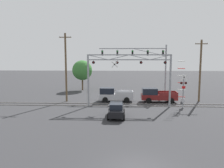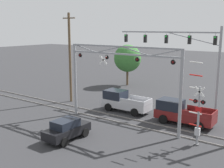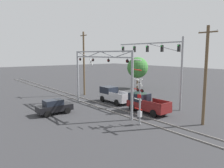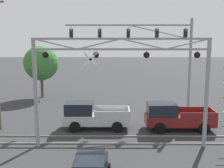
{
  "view_description": "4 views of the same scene",
  "coord_description": "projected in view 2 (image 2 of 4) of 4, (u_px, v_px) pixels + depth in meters",
  "views": [
    {
      "loc": [
        -1.02,
        -12.07,
        6.57
      ],
      "look_at": [
        -2.29,
        17.62,
        3.0
      ],
      "focal_mm": 35.0,
      "sensor_mm": 36.0,
      "label": 1
    },
    {
      "loc": [
        13.25,
        -3.14,
        8.57
      ],
      "look_at": [
        -0.33,
        15.93,
        3.83
      ],
      "focal_mm": 45.0,
      "sensor_mm": 36.0,
      "label": 2
    },
    {
      "loc": [
        21.15,
        1.89,
        6.69
      ],
      "look_at": [
        0.28,
        18.4,
        3.01
      ],
      "focal_mm": 35.0,
      "sensor_mm": 36.0,
      "label": 3
    },
    {
      "loc": [
        -0.46,
        -0.63,
        7.07
      ],
      "look_at": [
        -0.57,
        16.41,
        4.21
      ],
      "focal_mm": 45.0,
      "sensor_mm": 36.0,
      "label": 4
    }
  ],
  "objects": [
    {
      "name": "rail_track_near",
      "position": [
        123.0,
        123.0,
        25.43
      ],
      "size": [
        80.0,
        0.08,
        0.1
      ],
      "primitive_type": "cube",
      "color": "gray",
      "rests_on": "ground_plane"
    },
    {
      "name": "traffic_signal_span",
      "position": [
        190.0,
        52.0,
        27.83
      ],
      "size": [
        11.03,
        0.39,
        8.69
      ],
      "color": "gray",
      "rests_on": "ground_plane"
    },
    {
      "name": "pickup_truck_lead",
      "position": [
        123.0,
        101.0,
        29.13
      ],
      "size": [
        5.12,
        2.17,
        2.09
      ],
      "color": "#B7B7BC",
      "rests_on": "ground_plane"
    },
    {
      "name": "sedan_waiting",
      "position": [
        67.0,
        129.0,
        21.72
      ],
      "size": [
        1.88,
        3.88,
        1.63
      ],
      "color": "black",
      "rests_on": "ground_plane"
    },
    {
      "name": "pickup_truck_following",
      "position": [
        181.0,
        113.0,
        25.29
      ],
      "size": [
        5.24,
        2.17,
        2.09
      ],
      "color": "maroon",
      "rests_on": "ground_plane"
    },
    {
      "name": "utility_pole_left",
      "position": [
        70.0,
        57.0,
        32.1
      ],
      "size": [
        1.8,
        0.28,
        10.18
      ],
      "color": "brown",
      "rests_on": "ground_plane"
    },
    {
      "name": "rail_track_far",
      "position": [
        131.0,
        119.0,
        26.57
      ],
      "size": [
        80.0,
        0.08,
        0.1
      ],
      "primitive_type": "cube",
      "color": "gray",
      "rests_on": "ground_plane"
    },
    {
      "name": "crossing_gantry",
      "position": [
        121.0,
        73.0,
        24.29
      ],
      "size": [
        11.15,
        0.29,
        7.04
      ],
      "color": "gray",
      "rests_on": "ground_plane"
    },
    {
      "name": "background_tree_beyond_span",
      "position": [
        128.0,
        58.0,
        41.62
      ],
      "size": [
        4.05,
        4.05,
        6.09
      ],
      "color": "brown",
      "rests_on": "ground_plane"
    },
    {
      "name": "crossing_signal_mast",
      "position": [
        198.0,
        116.0,
        20.37
      ],
      "size": [
        1.31,
        0.35,
        6.21
      ],
      "color": "gray",
      "rests_on": "ground_plane"
    }
  ]
}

